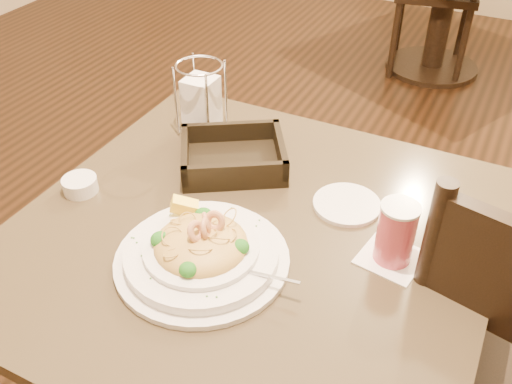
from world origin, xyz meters
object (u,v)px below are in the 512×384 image
at_px(side_plate, 347,204).
at_px(drink_glass, 396,233).
at_px(bread_basket, 233,158).
at_px(napkin_caddy, 201,103).
at_px(pasta_bowl, 201,250).
at_px(butter_ramekin, 80,185).
at_px(main_table, 252,307).

bearing_deg(side_plate, drink_glass, -41.25).
distance_m(bread_basket, napkin_caddy, 0.18).
distance_m(pasta_bowl, bread_basket, 0.31).
xyz_separation_m(bread_basket, butter_ramekin, (-0.25, -0.23, -0.01)).
bearing_deg(bread_basket, pasta_bowl, -72.19).
xyz_separation_m(drink_glass, bread_basket, (-0.40, 0.13, -0.04)).
relative_size(bread_basket, butter_ramekin, 3.97).
xyz_separation_m(drink_glass, side_plate, (-0.12, 0.11, -0.06)).
bearing_deg(bread_basket, drink_glass, -18.06).
distance_m(main_table, bread_basket, 0.33).
bearing_deg(bread_basket, main_table, -52.46).
xyz_separation_m(main_table, butter_ramekin, (-0.38, -0.05, 0.24)).
bearing_deg(side_plate, bread_basket, 175.54).
xyz_separation_m(pasta_bowl, napkin_caddy, (-0.23, 0.40, 0.05)).
bearing_deg(pasta_bowl, bread_basket, 107.81).
bearing_deg(drink_glass, side_plate, 138.75).
height_order(pasta_bowl, drink_glass, drink_glass).
relative_size(pasta_bowl, napkin_caddy, 1.99).
relative_size(pasta_bowl, butter_ramekin, 4.84).
bearing_deg(bread_basket, side_plate, -4.46).
xyz_separation_m(pasta_bowl, butter_ramekin, (-0.34, 0.07, -0.01)).
bearing_deg(side_plate, pasta_bowl, -123.65).
relative_size(main_table, bread_basket, 3.10).
bearing_deg(side_plate, napkin_caddy, 163.55).
height_order(pasta_bowl, napkin_caddy, napkin_caddy).
height_order(bread_basket, butter_ramekin, bread_basket).
height_order(drink_glass, bread_basket, drink_glass).
distance_m(main_table, drink_glass, 0.39).
height_order(drink_glass, napkin_caddy, napkin_caddy).
xyz_separation_m(main_table, side_plate, (0.14, 0.15, 0.23)).
distance_m(pasta_bowl, drink_glass, 0.35).
height_order(drink_glass, butter_ramekin, drink_glass).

